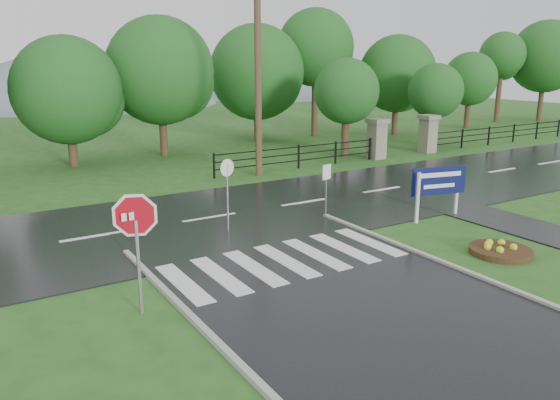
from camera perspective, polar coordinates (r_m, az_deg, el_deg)
ground at (r=11.61m, az=14.33°, el=-13.89°), size 120.00×120.00×0.00m
main_road at (r=19.32m, az=-7.37°, el=-1.95°), size 90.00×8.00×0.04m
walkway at (r=20.17m, az=23.10°, el=-2.32°), size 2.20×11.00×0.04m
crosswalk at (r=15.11m, az=0.59°, el=-6.32°), size 6.50×2.80×0.02m
pillar_west at (r=31.09m, az=10.10°, el=6.41°), size 1.00×1.00×2.24m
pillar_east at (r=33.87m, az=15.20°, el=6.78°), size 1.00×1.00×2.24m
fence_west at (r=27.97m, az=1.96°, el=4.80°), size 9.58×0.08×1.20m
fence_east at (r=42.37m, az=25.27°, el=6.77°), size 20.58×0.08×1.20m
hills at (r=75.73m, az=-22.10°, el=-2.67°), size 102.00×48.00×48.00m
treeline at (r=32.55m, az=-16.09°, el=4.33°), size 83.20×5.20×10.00m
stop_sign at (r=11.93m, az=-14.83°, el=-2.72°), size 1.22×0.44×2.89m
estate_billboard at (r=19.62m, az=16.25°, el=1.68°), size 2.07×0.54×1.85m
flower_bed at (r=16.95m, az=22.04°, el=-4.83°), size 1.75×1.75×0.35m
reg_sign_small at (r=18.96m, az=4.88°, el=2.11°), size 0.42×0.13×1.92m
reg_sign_round at (r=17.44m, az=-5.52°, el=1.40°), size 0.54×0.17×2.39m
utility_pole_east at (r=25.77m, az=-2.32°, el=13.15°), size 1.69×0.35×9.51m
entrance_tree_left at (r=31.30m, az=6.96°, el=11.18°), size 3.66×3.66×5.53m
entrance_tree_right at (r=36.17m, az=15.96°, el=10.85°), size 3.42×3.42×5.22m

